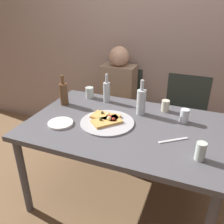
{
  "coord_description": "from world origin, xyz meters",
  "views": [
    {
      "loc": [
        0.52,
        -1.54,
        1.67
      ],
      "look_at": [
        -0.13,
        0.07,
        0.81
      ],
      "focal_mm": 38.87,
      "sensor_mm": 36.0,
      "label": 1
    }
  ],
  "objects_px": {
    "pizza_slice_last": "(106,116)",
    "pizza_slice_extra": "(107,121)",
    "plate_stack": "(60,123)",
    "guest_in_sweater": "(116,97)",
    "chair_right": "(184,113)",
    "beer_bottle": "(107,91)",
    "chair_left": "(120,102)",
    "tumbler_far": "(165,106)",
    "short_glass": "(184,116)",
    "wine_bottle": "(141,101)",
    "dining_table": "(124,133)",
    "pizza_tray": "(107,122)",
    "water_bottle": "(64,93)",
    "wine_glass": "(90,93)",
    "table_knife": "(173,140)",
    "tumbler_near": "(201,151)"
  },
  "relations": [
    {
      "from": "wine_glass",
      "to": "guest_in_sweater",
      "type": "bearing_deg",
      "value": 70.01
    },
    {
      "from": "pizza_tray",
      "to": "water_bottle",
      "type": "height_order",
      "value": "water_bottle"
    },
    {
      "from": "water_bottle",
      "to": "short_glass",
      "type": "distance_m",
      "value": 1.05
    },
    {
      "from": "water_bottle",
      "to": "pizza_slice_extra",
      "type": "bearing_deg",
      "value": -21.22
    },
    {
      "from": "chair_right",
      "to": "pizza_tray",
      "type": "bearing_deg",
      "value": 61.19
    },
    {
      "from": "chair_left",
      "to": "pizza_slice_extra",
      "type": "bearing_deg",
      "value": 103.64
    },
    {
      "from": "beer_bottle",
      "to": "wine_glass",
      "type": "distance_m",
      "value": 0.2
    },
    {
      "from": "short_glass",
      "to": "chair_left",
      "type": "relative_size",
      "value": 0.12
    },
    {
      "from": "plate_stack",
      "to": "guest_in_sweater",
      "type": "xyz_separation_m",
      "value": [
        0.1,
        0.92,
        -0.12
      ]
    },
    {
      "from": "wine_bottle",
      "to": "chair_left",
      "type": "distance_m",
      "value": 0.86
    },
    {
      "from": "dining_table",
      "to": "chair_right",
      "type": "height_order",
      "value": "chair_right"
    },
    {
      "from": "pizza_tray",
      "to": "tumbler_near",
      "type": "xyz_separation_m",
      "value": [
        0.7,
        -0.21,
        0.05
      ]
    },
    {
      "from": "chair_left",
      "to": "dining_table",
      "type": "bearing_deg",
      "value": 111.66
    },
    {
      "from": "tumbler_far",
      "to": "guest_in_sweater",
      "type": "distance_m",
      "value": 0.73
    },
    {
      "from": "pizza_tray",
      "to": "pizza_slice_last",
      "type": "distance_m",
      "value": 0.07
    },
    {
      "from": "wine_glass",
      "to": "pizza_slice_extra",
      "type": "bearing_deg",
      "value": -49.47
    },
    {
      "from": "dining_table",
      "to": "wine_bottle",
      "type": "relative_size",
      "value": 5.04
    },
    {
      "from": "guest_in_sweater",
      "to": "beer_bottle",
      "type": "bearing_deg",
      "value": 98.44
    },
    {
      "from": "pizza_slice_last",
      "to": "tumbler_far",
      "type": "distance_m",
      "value": 0.52
    },
    {
      "from": "beer_bottle",
      "to": "water_bottle",
      "type": "bearing_deg",
      "value": -148.93
    },
    {
      "from": "pizza_tray",
      "to": "tumbler_far",
      "type": "bearing_deg",
      "value": 45.31
    },
    {
      "from": "beer_bottle",
      "to": "short_glass",
      "type": "height_order",
      "value": "beer_bottle"
    },
    {
      "from": "tumbler_far",
      "to": "wine_glass",
      "type": "bearing_deg",
      "value": 177.94
    },
    {
      "from": "pizza_tray",
      "to": "pizza_slice_extra",
      "type": "bearing_deg",
      "value": -75.47
    },
    {
      "from": "beer_bottle",
      "to": "chair_right",
      "type": "bearing_deg",
      "value": 38.64
    },
    {
      "from": "pizza_slice_last",
      "to": "chair_right",
      "type": "xyz_separation_m",
      "value": [
        0.54,
        0.86,
        -0.27
      ]
    },
    {
      "from": "dining_table",
      "to": "pizza_tray",
      "type": "xyz_separation_m",
      "value": [
        -0.13,
        -0.03,
        0.08
      ]
    },
    {
      "from": "pizza_slice_extra",
      "to": "guest_in_sweater",
      "type": "bearing_deg",
      "value": 106.18
    },
    {
      "from": "plate_stack",
      "to": "table_knife",
      "type": "height_order",
      "value": "plate_stack"
    },
    {
      "from": "dining_table",
      "to": "table_knife",
      "type": "distance_m",
      "value": 0.41
    },
    {
      "from": "plate_stack",
      "to": "chair_right",
      "type": "distance_m",
      "value": 1.38
    },
    {
      "from": "pizza_tray",
      "to": "guest_in_sweater",
      "type": "bearing_deg",
      "value": 106.2
    },
    {
      "from": "chair_left",
      "to": "beer_bottle",
      "type": "bearing_deg",
      "value": 96.08
    },
    {
      "from": "beer_bottle",
      "to": "guest_in_sweater",
      "type": "xyz_separation_m",
      "value": [
        -0.06,
        0.38,
        -0.21
      ]
    },
    {
      "from": "plate_stack",
      "to": "guest_in_sweater",
      "type": "bearing_deg",
      "value": 83.51
    },
    {
      "from": "pizza_slice_last",
      "to": "beer_bottle",
      "type": "bearing_deg",
      "value": 111.78
    },
    {
      "from": "water_bottle",
      "to": "wine_glass",
      "type": "height_order",
      "value": "water_bottle"
    },
    {
      "from": "tumbler_far",
      "to": "wine_glass",
      "type": "distance_m",
      "value": 0.73
    },
    {
      "from": "short_glass",
      "to": "plate_stack",
      "type": "bearing_deg",
      "value": -156.1
    },
    {
      "from": "pizza_tray",
      "to": "beer_bottle",
      "type": "distance_m",
      "value": 0.43
    },
    {
      "from": "chair_right",
      "to": "dining_table",
      "type": "bearing_deg",
      "value": 67.06
    },
    {
      "from": "wine_bottle",
      "to": "short_glass",
      "type": "bearing_deg",
      "value": -2.37
    },
    {
      "from": "pizza_tray",
      "to": "short_glass",
      "type": "xyz_separation_m",
      "value": [
        0.55,
        0.24,
        0.05
      ]
    },
    {
      "from": "wine_bottle",
      "to": "tumbler_far",
      "type": "bearing_deg",
      "value": 35.58
    },
    {
      "from": "tumbler_near",
      "to": "short_glass",
      "type": "xyz_separation_m",
      "value": [
        -0.15,
        0.45,
        -0.0
      ]
    },
    {
      "from": "short_glass",
      "to": "chair_left",
      "type": "height_order",
      "value": "chair_left"
    },
    {
      "from": "chair_left",
      "to": "short_glass",
      "type": "bearing_deg",
      "value": 138.59
    },
    {
      "from": "beer_bottle",
      "to": "plate_stack",
      "type": "height_order",
      "value": "beer_bottle"
    },
    {
      "from": "pizza_slice_extra",
      "to": "beer_bottle",
      "type": "bearing_deg",
      "value": 113.21
    },
    {
      "from": "pizza_slice_last",
      "to": "pizza_slice_extra",
      "type": "xyz_separation_m",
      "value": [
        0.04,
        -0.07,
        0.0
      ]
    }
  ]
}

